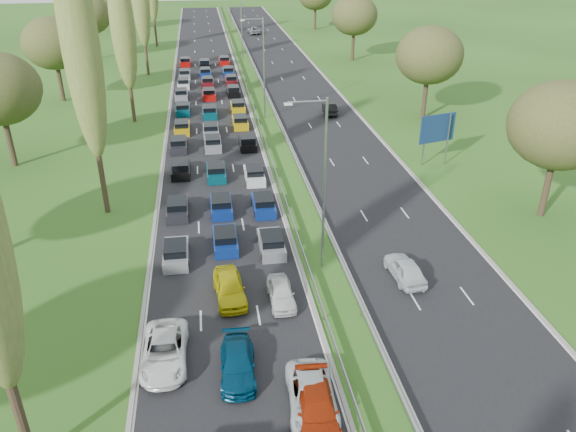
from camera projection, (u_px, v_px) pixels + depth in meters
ground at (263, 113)px, 71.94m from camera, size 260.00×260.00×0.00m
near_carriageway at (210, 110)px, 73.23m from camera, size 10.50×215.00×0.04m
far_carriageway at (311, 106)px, 75.04m from camera, size 10.50×215.00×0.04m
central_reservation at (261, 104)px, 73.88m from camera, size 2.36×215.00×0.32m
lamp_columns at (264, 70)px, 67.44m from camera, size 0.18×140.18×12.00m
poplar_row at (108, 31)px, 53.73m from camera, size 2.80×127.80×22.44m
woodland_right at (459, 71)px, 59.31m from camera, size 8.00×153.00×11.10m
traffic_queue_fill at (211, 118)px, 68.73m from camera, size 9.13×68.89×0.80m
near_car_2 at (165, 351)px, 30.33m from camera, size 2.52×5.25×1.44m
near_car_7 at (238, 364)px, 29.55m from camera, size 2.03×4.61×1.32m
near_car_8 at (230, 288)px, 35.60m from camera, size 2.21×4.69×1.55m
near_car_10 at (312, 396)px, 27.42m from camera, size 2.66×5.18×1.40m
near_car_11 at (317, 409)px, 26.71m from camera, size 2.26×4.95×1.41m
near_car_12 at (281, 293)px, 35.29m from camera, size 1.63×3.88×1.31m
far_car_0 at (405, 269)px, 37.65m from camera, size 1.98×4.42×1.48m
far_car_1 at (330, 109)px, 71.29m from camera, size 1.74×4.31×1.39m
far_car_2 at (254, 30)px, 125.98m from camera, size 2.87×5.60×1.51m
direction_sign at (437, 131)px, 54.64m from camera, size 3.89×1.14×5.20m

